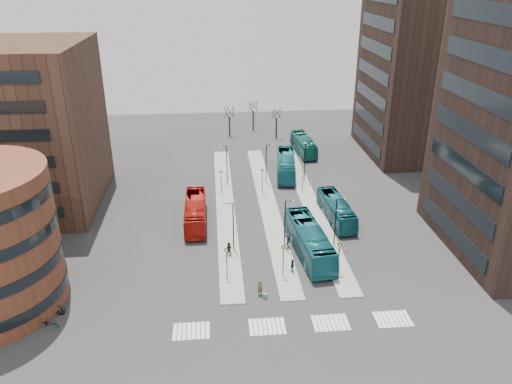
{
  "coord_description": "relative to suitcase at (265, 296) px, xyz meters",
  "views": [
    {
      "loc": [
        -5.38,
        -32.88,
        30.35
      ],
      "look_at": [
        -0.28,
        23.4,
        5.0
      ],
      "focal_mm": 35.0,
      "sensor_mm": 36.0,
      "label": 1
    }
  ],
  "objects": [
    {
      "name": "red_bus",
      "position": [
        -7.25,
        17.14,
        1.29
      ],
      "size": [
        2.66,
        11.16,
        3.11
      ],
      "primitive_type": "imported",
      "rotation": [
        0.0,
        0.0,
        0.0
      ],
      "color": "#AE150D",
      "rests_on": "ground"
    },
    {
      "name": "teal_bus_a",
      "position": [
        5.99,
        8.16,
        1.49
      ],
      "size": [
        4.15,
        12.78,
        3.5
      ],
      "primitive_type": "imported",
      "rotation": [
        0.0,
        0.0,
        0.1
      ],
      "color": "#145D68",
      "rests_on": "ground"
    },
    {
      "name": "bicycle_far",
      "position": [
        -20.26,
        -0.54,
        0.19
      ],
      "size": [
        1.75,
        0.74,
        0.9
      ],
      "primitive_type": "imported",
      "rotation": [
        0.0,
        0.0,
        1.48
      ],
      "color": "gray",
      "rests_on": "ground"
    },
    {
      "name": "teal_bus_b",
      "position": [
        6.87,
        32.66,
        1.36
      ],
      "size": [
        4.18,
        11.9,
        3.24
      ],
      "primitive_type": "imported",
      "rotation": [
        0.0,
        0.0,
        -0.13
      ],
      "color": "#166770",
      "rests_on": "ground"
    },
    {
      "name": "island_left",
      "position": [
        -3.26,
        21.65,
        -0.19
      ],
      "size": [
        2.5,
        45.0,
        0.15
      ],
      "primitive_type": "cube",
      "color": "gray",
      "rests_on": "ground"
    },
    {
      "name": "sign_poles",
      "position": [
        2.34,
        14.65,
        2.15
      ],
      "size": [
        12.45,
        22.12,
        3.65
      ],
      "color": "black",
      "rests_on": "ground"
    },
    {
      "name": "island_mid",
      "position": [
        2.74,
        21.65,
        -0.19
      ],
      "size": [
        2.5,
        45.0,
        0.15
      ],
      "primitive_type": "cube",
      "color": "gray",
      "rests_on": "ground"
    },
    {
      "name": "traveller",
      "position": [
        -0.43,
        0.63,
        0.61
      ],
      "size": [
        0.76,
        0.67,
        1.75
      ],
      "primitive_type": "imported",
      "rotation": [
        0.0,
        0.0,
        0.49
      ],
      "color": "brown",
      "rests_on": "ground"
    },
    {
      "name": "bare_trees",
      "position": [
        3.4,
        54.32,
        2.46
      ],
      "size": [
        10.97,
        8.14,
        5.9
      ],
      "color": "black",
      "rests_on": "ground"
    },
    {
      "name": "tower_far",
      "position": [
        32.72,
        41.65,
        14.74
      ],
      "size": [
        20.12,
        20.0,
        30.0
      ],
      "color": "#30211A",
      "rests_on": "ground"
    },
    {
      "name": "commuter_b",
      "position": [
        3.48,
        4.44,
        0.53
      ],
      "size": [
        0.71,
        1.0,
        1.58
      ],
      "primitive_type": "imported",
      "rotation": [
        0.0,
        0.0,
        1.18
      ],
      "color": "black",
      "rests_on": "ground"
    },
    {
      "name": "teal_bus_c",
      "position": [
        11.17,
        16.36,
        1.2
      ],
      "size": [
        3.19,
        10.63,
        2.92
      ],
      "primitive_type": "imported",
      "rotation": [
        0.0,
        0.0,
        0.07
      ],
      "color": "#12515D",
      "rests_on": "ground"
    },
    {
      "name": "commuter_a",
      "position": [
        -3.3,
        8.57,
        0.57
      ],
      "size": [
        0.95,
        0.82,
        1.67
      ],
      "primitive_type": "imported",
      "rotation": [
        0.0,
        0.0,
        2.88
      ],
      "color": "black",
      "rests_on": "ground"
    },
    {
      "name": "commuter_c",
      "position": [
        3.69,
        9.64,
        0.66
      ],
      "size": [
        1.03,
        1.35,
        1.84
      ],
      "primitive_type": "imported",
      "rotation": [
        0.0,
        0.0,
        4.38
      ],
      "color": "black",
      "rests_on": "ground"
    },
    {
      "name": "island_right",
      "position": [
        8.74,
        21.65,
        -0.19
      ],
      "size": [
        2.5,
        45.0,
        0.15
      ],
      "primitive_type": "cube",
      "color": "gray",
      "rests_on": "ground"
    },
    {
      "name": "ground",
      "position": [
        0.74,
        -8.35,
        -0.26
      ],
      "size": [
        160.0,
        160.0,
        0.0
      ],
      "primitive_type": "plane",
      "color": "#29292C",
      "rests_on": "ground"
    },
    {
      "name": "teal_bus_d",
      "position": [
        11.54,
        42.79,
        1.23
      ],
      "size": [
        3.22,
        10.86,
        2.98
      ],
      "primitive_type": "imported",
      "rotation": [
        0.0,
        0.0,
        0.07
      ],
      "color": "#125D5C",
      "rests_on": "ground"
    },
    {
      "name": "crosswalk_stripes",
      "position": [
        2.49,
        -4.35,
        -0.26
      ],
      "size": [
        22.35,
        2.4,
        0.01
      ],
      "color": "silver",
      "rests_on": "ground"
    },
    {
      "name": "suitcase",
      "position": [
        0.0,
        0.0,
        0.0
      ],
      "size": [
        0.51,
        0.46,
        0.52
      ],
      "primitive_type": "cube",
      "rotation": [
        0.0,
        0.0,
        0.38
      ],
      "color": "#1C319B",
      "rests_on": "ground"
    },
    {
      "name": "lamp_posts",
      "position": [
        3.37,
        19.65,
        3.32
      ],
      "size": [
        14.04,
        20.24,
        6.12
      ],
      "color": "black",
      "rests_on": "ground"
    },
    {
      "name": "bicycle_mid",
      "position": [
        -20.26,
        -0.96,
        0.26
      ],
      "size": [
        1.76,
        0.56,
        1.05
      ],
      "primitive_type": "imported",
      "rotation": [
        0.0,
        0.0,
        1.61
      ],
      "color": "gray",
      "rests_on": "ground"
    },
    {
      "name": "bicycle_near",
      "position": [
        -20.26,
        -2.76,
        0.22
      ],
      "size": [
        1.95,
        1.12,
        0.97
      ],
      "primitive_type": "imported",
      "rotation": [
        0.0,
        0.0,
        1.3
      ],
      "color": "gray",
      "rests_on": "ground"
    }
  ]
}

